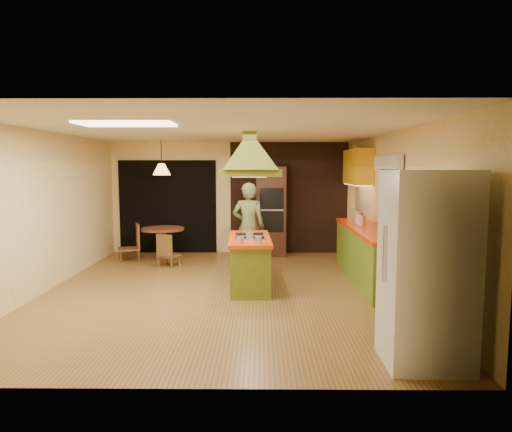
{
  "coord_description": "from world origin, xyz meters",
  "views": [
    {
      "loc": [
        0.61,
        -7.06,
        1.93
      ],
      "look_at": [
        0.54,
        0.31,
        1.15
      ],
      "focal_mm": 32.0,
      "sensor_mm": 36.0,
      "label": 1
    }
  ],
  "objects_px": {
    "man": "(249,227)",
    "wall_oven": "(271,211)",
    "canister_large": "(358,217)",
    "kitchen_island": "(250,262)",
    "dining_table": "(163,237)",
    "refrigerator": "(426,268)"
  },
  "relations": [
    {
      "from": "man",
      "to": "wall_oven",
      "type": "relative_size",
      "value": 0.85
    },
    {
      "from": "wall_oven",
      "to": "canister_large",
      "type": "height_order",
      "value": "wall_oven"
    },
    {
      "from": "kitchen_island",
      "to": "dining_table",
      "type": "relative_size",
      "value": 1.84
    },
    {
      "from": "refrigerator",
      "to": "canister_large",
      "type": "bearing_deg",
      "value": 88.58
    },
    {
      "from": "kitchen_island",
      "to": "refrigerator",
      "type": "relative_size",
      "value": 0.86
    },
    {
      "from": "man",
      "to": "refrigerator",
      "type": "xyz_separation_m",
      "value": [
        1.84,
        -4.06,
        0.12
      ]
    },
    {
      "from": "refrigerator",
      "to": "wall_oven",
      "type": "xyz_separation_m",
      "value": [
        -1.37,
        5.63,
        0.02
      ]
    },
    {
      "from": "man",
      "to": "kitchen_island",
      "type": "bearing_deg",
      "value": 98.32
    },
    {
      "from": "man",
      "to": "canister_large",
      "type": "relative_size",
      "value": 7.81
    },
    {
      "from": "kitchen_island",
      "to": "refrigerator",
      "type": "xyz_separation_m",
      "value": [
        1.79,
        -2.9,
        0.54
      ]
    },
    {
      "from": "canister_large",
      "to": "kitchen_island",
      "type": "bearing_deg",
      "value": -152.44
    },
    {
      "from": "kitchen_island",
      "to": "refrigerator",
      "type": "height_order",
      "value": "refrigerator"
    },
    {
      "from": "wall_oven",
      "to": "man",
      "type": "bearing_deg",
      "value": -103.81
    },
    {
      "from": "refrigerator",
      "to": "canister_large",
      "type": "relative_size",
      "value": 8.97
    },
    {
      "from": "kitchen_island",
      "to": "canister_large",
      "type": "distance_m",
      "value": 2.3
    },
    {
      "from": "kitchen_island",
      "to": "wall_oven",
      "type": "distance_m",
      "value": 2.82
    },
    {
      "from": "kitchen_island",
      "to": "refrigerator",
      "type": "bearing_deg",
      "value": -60.56
    },
    {
      "from": "wall_oven",
      "to": "canister_large",
      "type": "bearing_deg",
      "value": -45.2
    },
    {
      "from": "kitchen_island",
      "to": "canister_large",
      "type": "relative_size",
      "value": 7.72
    },
    {
      "from": "wall_oven",
      "to": "canister_large",
      "type": "relative_size",
      "value": 9.18
    },
    {
      "from": "refrigerator",
      "to": "wall_oven",
      "type": "height_order",
      "value": "wall_oven"
    },
    {
      "from": "wall_oven",
      "to": "dining_table",
      "type": "distance_m",
      "value": 2.41
    }
  ]
}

